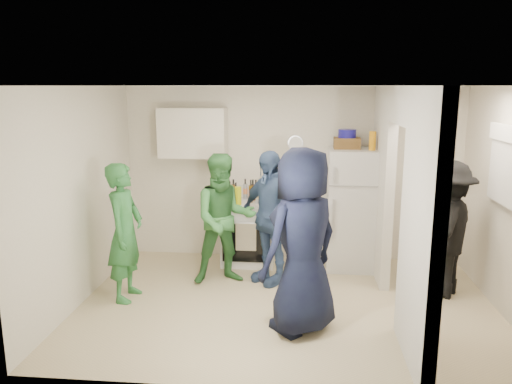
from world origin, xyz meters
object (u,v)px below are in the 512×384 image
Objects in this scene: person_green_center at (224,219)px; yellow_cup_stack_top at (372,141)px; stove at (249,232)px; wicker_basket at (347,143)px; blue_bowl at (347,133)px; person_green_left at (125,232)px; person_navy at (302,241)px; person_denim at (269,217)px; fridge at (352,209)px; person_nook at (447,229)px.

yellow_cup_stack_top is at bearing -0.18° from person_green_center.
person_green_center is (-0.23, -0.74, 0.39)m from stove.
wicker_basket is 1.46× the size of blue_bowl.
person_green_left reaches higher than stove.
person_green_left is at bearing -60.06° from person_navy.
yellow_cup_stack_top is at bearing 66.36° from person_denim.
person_navy reaches higher than person_denim.
person_denim is (-1.32, -0.55, -0.93)m from yellow_cup_stack_top.
person_denim is at bearing -145.06° from wicker_basket.
wicker_basket is 1.96m from person_green_center.
fridge is 1.82m from person_green_center.
person_denim is at bearing -145.06° from blue_bowl.
blue_bowl is at bearing 0.00° from wicker_basket.
person_green_center is at bearing -162.11° from yellow_cup_stack_top.
yellow_cup_stack_top is at bearing -24.44° from fridge.
stove is at bearing -179.15° from blue_bowl.
blue_bowl is 0.36m from yellow_cup_stack_top.
blue_bowl reaches higher than person_green_center.
person_denim reaches higher than person_green_left.
person_navy is (0.42, -1.29, 0.10)m from person_denim.
stove is 0.87m from person_green_center.
person_navy is (0.76, -1.96, 0.51)m from stove.
person_green_center is at bearing -57.42° from person_green_left.
blue_bowl is at bearing -97.29° from person_nook.
fridge is 6.66× the size of yellow_cup_stack_top.
fridge reaches higher than person_nook.
person_green_left is 1.24m from person_green_center.
person_green_left is at bearing -113.90° from person_denim.
blue_bowl reaches higher than person_navy.
person_green_left is at bearing -152.56° from blue_bowl.
person_nook is (1.14, -0.92, -0.92)m from wicker_basket.
fridge is 0.87× the size of person_navy.
person_green_center reaches higher than person_green_left.
wicker_basket is 3.13m from person_green_left.
person_green_left is 1.79m from person_denim.
person_nook is (3.80, 0.45, 0.00)m from person_green_left.
person_green_center is at bearing -154.17° from blue_bowl.
person_navy reaches higher than yellow_cup_stack_top.
person_green_left is 0.95× the size of person_denim.
person_denim is (-1.10, -0.65, 0.03)m from fridge.
person_denim is at bearing -64.80° from person_green_left.
person_nook is (2.14, -0.22, -0.04)m from person_denim.
person_denim is (1.65, 0.68, 0.04)m from person_green_left.
yellow_cup_stack_top is 0.15× the size of person_green_center.
wicker_basket is at bearing 7.76° from person_green_center.
yellow_cup_stack_top is (0.32, -0.15, -0.08)m from blue_bowl.
person_navy is (-0.90, -1.83, -0.83)m from yellow_cup_stack_top.
yellow_cup_stack_top reaches higher than person_nook.
person_green_center is (-1.57, -0.76, -1.03)m from blue_bowl.
person_navy is (-0.58, -1.98, -0.91)m from blue_bowl.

